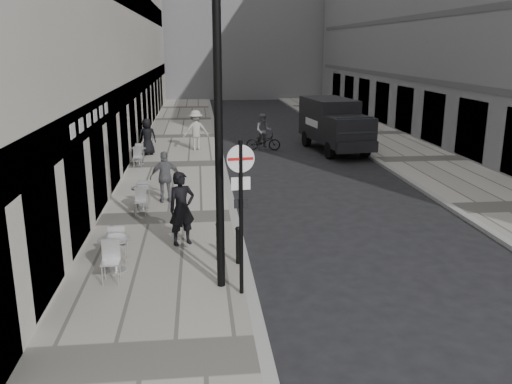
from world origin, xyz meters
TOP-DOWN VIEW (x-y plane):
  - sidewalk at (-2.00, 18.00)m, footprint 4.00×60.00m
  - far_sidewalk at (9.00, 18.00)m, footprint 4.00×60.00m
  - walking_man at (-1.47, 8.02)m, footprint 0.82×0.70m
  - sign_post at (-0.20, 4.99)m, footprint 0.55×0.13m
  - lamppost at (-0.60, 5.40)m, footprint 0.30×0.30m
  - bollard_near at (-0.15, 6.58)m, footprint 0.11×0.11m
  - bollard_far at (-0.59, 6.83)m, footprint 0.12×0.12m
  - panel_van at (5.65, 20.90)m, footprint 2.66×5.59m
  - cyclist at (2.20, 21.37)m, footprint 1.76×0.79m
  - pedestrian_a at (-2.11, 12.01)m, footprint 1.04×0.56m
  - pedestrian_b at (-1.14, 21.27)m, footprint 1.37×0.94m
  - pedestrian_c at (-3.40, 20.25)m, footprint 0.95×0.74m
  - cafe_table_near at (-2.95, 6.42)m, footprint 0.72×1.62m
  - cafe_table_mid at (-2.80, 11.25)m, footprint 0.64×1.45m
  - cafe_table_far at (-3.60, 18.07)m, footprint 0.66×1.48m

SIDE VIEW (x-z plane):
  - sidewalk at x=-2.00m, z-range 0.00..0.12m
  - far_sidewalk at x=9.00m, z-range 0.00..0.12m
  - cafe_table_mid at x=-2.80m, z-range 0.13..0.95m
  - bollard_near at x=-0.15m, z-range 0.12..0.97m
  - cafe_table_far at x=-3.60m, z-range 0.13..0.97m
  - bollard_far at x=-0.59m, z-range 0.12..1.02m
  - cafe_table_near at x=-2.95m, z-range 0.13..1.05m
  - cyclist at x=2.20m, z-range -0.20..1.64m
  - pedestrian_a at x=-2.11m, z-range 0.12..1.81m
  - pedestrian_c at x=-3.40m, z-range 0.12..1.83m
  - walking_man at x=-1.47m, z-range 0.12..2.03m
  - pedestrian_b at x=-1.14m, z-range 0.12..2.06m
  - panel_van at x=5.65m, z-range 0.16..2.69m
  - sign_post at x=-0.20m, z-range 0.57..3.77m
  - lamppost at x=-0.60m, z-range 0.49..7.05m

